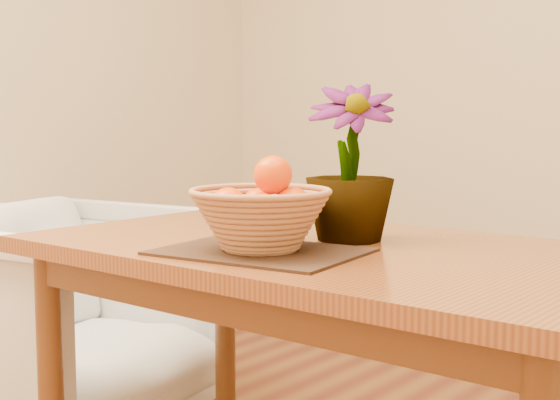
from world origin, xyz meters
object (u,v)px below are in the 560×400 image
Objects in this scene: table at (327,282)px; potted_plant at (350,162)px; armchair at (66,310)px; wicker_basket at (261,222)px.

potted_plant reaches higher than table.
armchair is at bearing 145.66° from potted_plant.
armchair reaches higher than table.
table is at bearing -134.58° from potted_plant.
armchair is at bearing 166.67° from wicker_basket.
wicker_basket is at bearing -102.83° from table.
wicker_basket reaches higher than table.
wicker_basket is 1.15m from armchair.
wicker_basket is (-0.04, -0.18, 0.16)m from table.
potted_plant is 1.22m from armchair.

